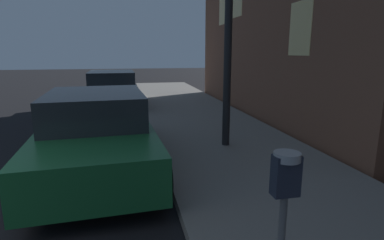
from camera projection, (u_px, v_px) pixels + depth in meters
name	position (u px, v px, depth m)	size (l,w,h in m)	color
parking_meter	(284.00, 194.00, 2.20)	(0.19, 0.19, 1.29)	#59595B
car_green	(97.00, 132.00, 5.54)	(2.27, 4.55, 1.43)	#19592D
car_white	(112.00, 90.00, 11.73)	(2.17, 4.26, 1.43)	silver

